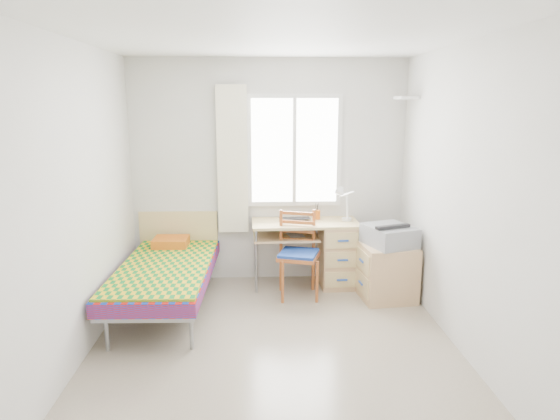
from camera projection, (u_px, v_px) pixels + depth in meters
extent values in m
plane|color=#BCAD93|center=(274.00, 344.00, 4.43)|extent=(3.50, 3.50, 0.00)
plane|color=white|center=(273.00, 37.00, 3.88)|extent=(3.50, 3.50, 0.00)
plane|color=silver|center=(269.00, 172.00, 5.86)|extent=(3.20, 0.00, 3.20)
plane|color=silver|center=(79.00, 203.00, 4.08)|extent=(0.00, 3.50, 3.50)
plane|color=silver|center=(462.00, 199.00, 4.23)|extent=(0.00, 3.50, 3.50)
cube|color=white|center=(294.00, 151.00, 5.80)|extent=(1.10, 0.04, 1.30)
cube|color=white|center=(294.00, 151.00, 5.79)|extent=(1.00, 0.02, 1.20)
cube|color=white|center=(294.00, 151.00, 5.79)|extent=(0.04, 0.02, 1.20)
cube|color=white|center=(232.00, 160.00, 5.74)|extent=(0.35, 0.05, 1.70)
cube|color=white|center=(406.00, 98.00, 5.41)|extent=(0.20, 0.32, 0.03)
cube|color=gray|center=(166.00, 280.00, 5.10)|extent=(0.92, 1.94, 0.06)
cube|color=#B7130C|center=(166.00, 273.00, 5.09)|extent=(0.96, 1.96, 0.13)
cube|color=gold|center=(165.00, 266.00, 5.05)|extent=(0.94, 1.84, 0.03)
cube|color=tan|center=(179.00, 233.00, 5.96)|extent=(0.92, 0.08, 0.53)
cube|color=orange|center=(171.00, 242.00, 5.70)|extent=(0.39, 0.34, 0.10)
cylinder|color=gray|center=(107.00, 334.00, 4.28)|extent=(0.04, 0.04, 0.31)
cylinder|color=gray|center=(210.00, 268.00, 5.99)|extent=(0.04, 0.04, 0.31)
cube|color=tan|center=(305.00, 223.00, 5.73)|extent=(1.23, 0.58, 0.03)
cube|color=tan|center=(339.00, 254.00, 5.82)|extent=(0.44, 0.55, 0.73)
cube|color=tan|center=(286.00, 236.00, 5.75)|extent=(0.75, 0.53, 0.02)
cylinder|color=gray|center=(256.00, 262.00, 5.56)|extent=(0.03, 0.03, 0.73)
cylinder|color=gray|center=(256.00, 250.00, 6.01)|extent=(0.03, 0.03, 0.73)
cube|color=#933B1C|center=(299.00, 256.00, 5.44)|extent=(0.51, 0.51, 0.04)
cube|color=navy|center=(299.00, 254.00, 5.43)|extent=(0.48, 0.48, 0.04)
cube|color=#933B1C|center=(297.00, 227.00, 5.55)|extent=(0.36, 0.13, 0.41)
cylinder|color=#933B1C|center=(283.00, 282.00, 5.30)|extent=(0.03, 0.03, 0.46)
cylinder|color=#933B1C|center=(313.00, 250.00, 5.62)|extent=(0.04, 0.04, 0.94)
cube|color=tan|center=(387.00, 272.00, 5.39)|extent=(0.60, 0.55, 0.60)
cube|color=tan|center=(362.00, 261.00, 5.35)|extent=(0.06, 0.45, 0.22)
cube|color=tan|center=(362.00, 283.00, 5.41)|extent=(0.06, 0.45, 0.22)
cube|color=gray|center=(389.00, 236.00, 5.33)|extent=(0.59, 0.63, 0.21)
cube|color=black|center=(390.00, 226.00, 5.31)|extent=(0.47, 0.51, 0.02)
imported|color=black|center=(295.00, 220.00, 5.74)|extent=(0.38, 0.26, 0.03)
cylinder|color=orange|center=(317.00, 215.00, 5.85)|extent=(0.11, 0.11, 0.11)
cylinder|color=white|center=(347.00, 219.00, 5.78)|extent=(0.11, 0.11, 0.03)
cylinder|color=white|center=(347.00, 206.00, 5.74)|extent=(0.02, 0.13, 0.29)
cylinder|color=white|center=(347.00, 194.00, 5.63)|extent=(0.14, 0.26, 0.12)
cone|color=white|center=(342.00, 193.00, 5.52)|extent=(0.16, 0.17, 0.14)
imported|color=gray|center=(288.00, 236.00, 5.76)|extent=(0.23, 0.28, 0.02)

